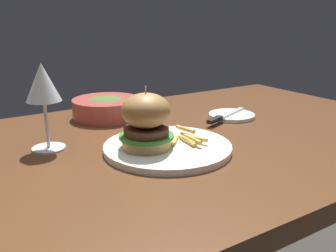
{
  "coord_description": "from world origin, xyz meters",
  "views": [
    {
      "loc": [
        -0.42,
        -0.7,
        1.02
      ],
      "look_at": [
        -0.0,
        -0.03,
        0.78
      ],
      "focal_mm": 40.0,
      "sensor_mm": 36.0,
      "label": 1
    }
  ],
  "objects_px": {
    "main_plate": "(168,147)",
    "wine_glass": "(43,86)",
    "bread_plate": "(232,115)",
    "soup_bowl": "(106,107)",
    "table_knife": "(224,116)",
    "burger_sandwich": "(146,121)"
  },
  "relations": [
    {
      "from": "main_plate",
      "to": "wine_glass",
      "type": "bearing_deg",
      "value": 145.3
    },
    {
      "from": "main_plate",
      "to": "burger_sandwich",
      "type": "bearing_deg",
      "value": 171.0
    },
    {
      "from": "main_plate",
      "to": "soup_bowl",
      "type": "height_order",
      "value": "soup_bowl"
    },
    {
      "from": "wine_glass",
      "to": "soup_bowl",
      "type": "relative_size",
      "value": 0.99
    },
    {
      "from": "wine_glass",
      "to": "table_knife",
      "type": "relative_size",
      "value": 1.0
    },
    {
      "from": "table_knife",
      "to": "main_plate",
      "type": "bearing_deg",
      "value": -156.09
    },
    {
      "from": "wine_glass",
      "to": "table_knife",
      "type": "bearing_deg",
      "value": -4.4
    },
    {
      "from": "main_plate",
      "to": "bread_plate",
      "type": "bearing_deg",
      "value": 23.57
    },
    {
      "from": "bread_plate",
      "to": "soup_bowl",
      "type": "distance_m",
      "value": 0.35
    },
    {
      "from": "main_plate",
      "to": "wine_glass",
      "type": "height_order",
      "value": "wine_glass"
    },
    {
      "from": "burger_sandwich",
      "to": "table_knife",
      "type": "relative_size",
      "value": 0.69
    },
    {
      "from": "soup_bowl",
      "to": "wine_glass",
      "type": "bearing_deg",
      "value": -140.94
    },
    {
      "from": "bread_plate",
      "to": "table_knife",
      "type": "xyz_separation_m",
      "value": [
        -0.05,
        -0.02,
        0.01
      ]
    },
    {
      "from": "wine_glass",
      "to": "bread_plate",
      "type": "height_order",
      "value": "wine_glass"
    },
    {
      "from": "wine_glass",
      "to": "table_knife",
      "type": "distance_m",
      "value": 0.48
    },
    {
      "from": "burger_sandwich",
      "to": "bread_plate",
      "type": "distance_m",
      "value": 0.37
    },
    {
      "from": "soup_bowl",
      "to": "bread_plate",
      "type": "bearing_deg",
      "value": -32.18
    },
    {
      "from": "wine_glass",
      "to": "table_knife",
      "type": "height_order",
      "value": "wine_glass"
    },
    {
      "from": "wine_glass",
      "to": "burger_sandwich",
      "type": "bearing_deg",
      "value": -40.23
    },
    {
      "from": "table_knife",
      "to": "bread_plate",
      "type": "bearing_deg",
      "value": 21.7
    },
    {
      "from": "main_plate",
      "to": "wine_glass",
      "type": "xyz_separation_m",
      "value": [
        -0.21,
        0.15,
        0.13
      ]
    },
    {
      "from": "main_plate",
      "to": "soup_bowl",
      "type": "bearing_deg",
      "value": 90.36
    }
  ]
}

